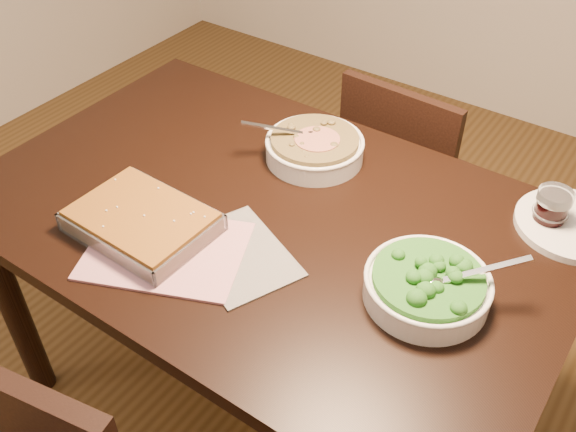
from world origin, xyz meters
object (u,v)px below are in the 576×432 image
object	(u,v)px
baking_dish	(142,222)
broccoli_bowl	(427,285)
chair_far	(405,177)
table	(268,241)
dinner_plate	(572,225)
wine_tumbler	(552,207)
stew_bowl	(315,147)

from	to	relation	value
baking_dish	broccoli_bowl	bearing A→B (deg)	18.25
broccoli_bowl	chair_far	xyz separation A→B (m)	(-0.37, 0.71, -0.33)
table	dinner_plate	world-z (taller)	dinner_plate
dinner_plate	chair_far	size ratio (longest dim) A/B	0.31
broccoli_bowl	wine_tumbler	size ratio (longest dim) A/B	2.90
dinner_plate	chair_far	world-z (taller)	chair_far
baking_dish	wine_tumbler	xyz separation A→B (m)	(0.74, 0.54, 0.02)
stew_bowl	table	bearing A→B (deg)	-83.93
table	wine_tumbler	xyz separation A→B (m)	(0.55, 0.33, 0.14)
stew_bowl	chair_far	bearing A→B (deg)	79.52
table	baking_dish	bearing A→B (deg)	-130.94
stew_bowl	broccoli_bowl	size ratio (longest dim) A/B	0.99
table	chair_far	world-z (taller)	chair_far
baking_dish	dinner_plate	world-z (taller)	baking_dish
table	broccoli_bowl	world-z (taller)	broccoli_bowl
broccoli_bowl	dinner_plate	xyz separation A→B (m)	(0.18, 0.38, -0.03)
stew_bowl	chair_far	distance (m)	0.55
broccoli_bowl	dinner_plate	size ratio (longest dim) A/B	1.01
baking_dish	chair_far	xyz separation A→B (m)	(0.24, 0.89, -0.32)
wine_tumbler	table	bearing A→B (deg)	-149.19
baking_dish	chair_far	distance (m)	0.98
table	baking_dish	world-z (taller)	baking_dish
baking_dish	wine_tumbler	world-z (taller)	wine_tumbler
table	chair_far	xyz separation A→B (m)	(0.05, 0.67, -0.20)
table	stew_bowl	world-z (taller)	stew_bowl
table	stew_bowl	distance (m)	0.27
table	wine_tumbler	size ratio (longest dim) A/B	15.80
baking_dish	dinner_plate	distance (m)	0.97
table	stew_bowl	size ratio (longest dim) A/B	5.53
baking_dish	stew_bowl	bearing A→B (deg)	72.31
table	wine_tumbler	bearing A→B (deg)	30.81
chair_far	table	bearing A→B (deg)	88.20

